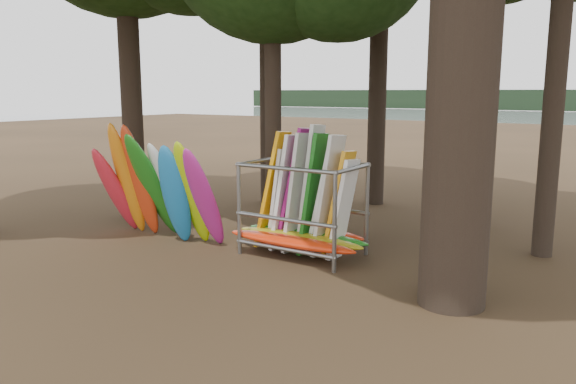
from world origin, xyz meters
The scene contains 3 objects.
ground centered at (0.00, 0.00, 0.00)m, with size 120.00×120.00×0.00m, color #47331E.
kayak_row centered at (-2.93, 0.66, 1.28)m, with size 3.70×1.77×3.00m.
storage_rack centered at (0.74, 1.55, 0.99)m, with size 3.21×1.56×2.93m.
Camera 1 is at (7.17, -8.89, 3.63)m, focal length 35.00 mm.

